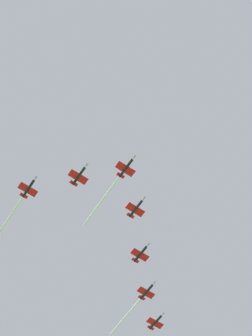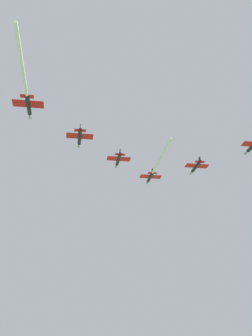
{
  "view_description": "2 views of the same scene",
  "coord_description": "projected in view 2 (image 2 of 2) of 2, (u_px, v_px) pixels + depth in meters",
  "views": [
    {
      "loc": [
        48.29,
        -43.85,
        2.78
      ],
      "look_at": [
        -19.47,
        8.92,
        190.51
      ],
      "focal_mm": 55.35,
      "sensor_mm": 36.0,
      "label": 1
    },
    {
      "loc": [
        -152.38,
        47.22,
        134.59
      ],
      "look_at": [
        -26.66,
        19.93,
        190.21
      ],
      "focal_mm": 41.89,
      "sensor_mm": 36.0,
      "label": 2
    }
  ],
  "objects": [
    {
      "name": "jet_port_outer",
      "position": [
        80.0,
        137.0,
        117.82
      ],
      "size": [
        11.27,
        8.21,
        2.35
      ],
      "rotation": [
        0.0,
        0.0,
        4.64
      ],
      "color": "black"
    },
    {
      "name": "jet_center_rear",
      "position": [
        26.0,
        88.0,
        95.34
      ],
      "size": [
        36.15,
        8.21,
        2.35
      ],
      "rotation": [
        0.0,
        0.0,
        4.64
      ],
      "color": "black"
    },
    {
      "name": "jet_port_inner",
      "position": [
        118.0,
        160.0,
        135.33
      ],
      "size": [
        11.27,
        8.21,
        2.35
      ],
      "rotation": [
        0.0,
        0.0,
        4.64
      ],
      "color": "black"
    },
    {
      "name": "jet_lead",
      "position": [
        155.0,
        168.0,
        141.34
      ],
      "size": [
        38.46,
        8.21,
        2.35
      ],
      "rotation": [
        0.0,
        0.0,
        4.64
      ],
      "color": "black"
    },
    {
      "name": "jet_starboard_inner",
      "position": [
        196.0,
        167.0,
        138.61
      ],
      "size": [
        11.27,
        8.21,
        2.35
      ],
      "rotation": [
        0.0,
        0.0,
        4.64
      ],
      "color": "black"
    }
  ]
}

